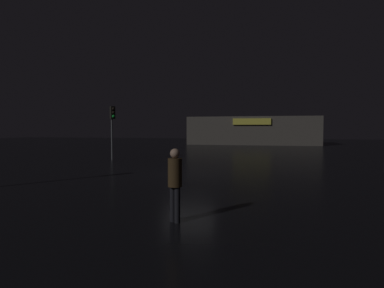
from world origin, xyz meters
name	(u,v)px	position (x,y,z in m)	size (l,w,h in m)	color
ground_plane	(189,174)	(0.00, 0.00, 0.00)	(120.00, 120.00, 0.00)	black
store_building	(253,131)	(1.76, 33.29, 2.01)	(18.53, 7.98, 4.02)	#4C4742
traffic_signal_opposite	(112,120)	(-7.13, 5.87, 2.91)	(0.43, 0.41, 3.89)	#595B60
pedestrian	(175,179)	(1.60, -8.04, 1.05)	(0.47, 0.47, 1.79)	black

